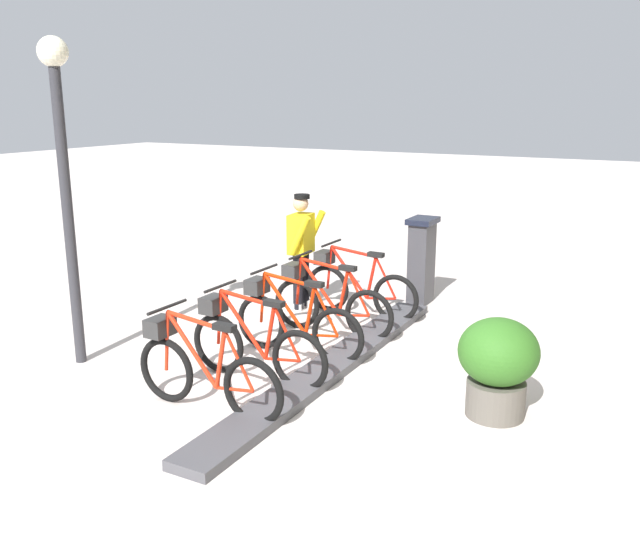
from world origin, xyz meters
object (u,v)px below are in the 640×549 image
Objects in this scene: bike_docked_0 at (356,286)px; bike_docked_3 at (252,343)px; worker_near_rack at (302,247)px; payment_kiosk at (421,259)px; bike_docked_1 at (327,302)px; lamp_post at (62,154)px; bike_docked_2 at (293,320)px; planter_bush at (498,362)px; bike_docked_4 at (202,370)px.

bike_docked_0 is 2.57m from bike_docked_3.
bike_docked_3 is at bearing 108.35° from worker_near_rack.
bike_docked_1 is (0.57, 1.88, -0.24)m from payment_kiosk.
payment_kiosk is 0.36× the size of lamp_post.
bike_docked_0 is 0.86m from bike_docked_1.
bike_docked_2 is at bearing 90.00° from bike_docked_0.
worker_near_rack is at bearing -32.23° from planter_bush.
worker_near_rack reaches higher than planter_bush.
payment_kiosk is 0.74× the size of bike_docked_1.
lamp_post reaches higher than planter_bush.
payment_kiosk is 1.79m from worker_near_rack.
bike_docked_3 is at bearing 80.96° from payment_kiosk.
payment_kiosk is 0.74× the size of bike_docked_2.
planter_bush is at bearing 147.77° from worker_near_rack.
payment_kiosk reaches higher than planter_bush.
payment_kiosk reaches higher than bike_docked_2.
bike_docked_3 reaches higher than planter_bush.
bike_docked_1 is at bearing 136.09° from worker_near_rack.
bike_docked_2 is 2.57m from planter_bush.
bike_docked_1 is 1.04× the size of worker_near_rack.
worker_near_rack is 0.46× the size of lamp_post.
planter_bush is (-2.52, -0.40, 0.11)m from bike_docked_3.
planter_bush is (-1.95, 3.19, -0.12)m from payment_kiosk.
planter_bush is at bearing -170.95° from bike_docked_3.
planter_bush is at bearing 169.76° from bike_docked_2.
bike_docked_3 is 0.86m from bike_docked_4.
bike_docked_1 is 1.26m from worker_near_rack.
lamp_post is (2.05, 3.07, 1.95)m from bike_docked_0.
bike_docked_2 is 1.00× the size of bike_docked_4.
lamp_post reaches higher than bike_docked_3.
bike_docked_0 and bike_docked_2 have the same top height.
bike_docked_2 reaches higher than planter_bush.
bike_docked_4 is at bearing 170.06° from lamp_post.
payment_kiosk is 5.15m from lamp_post.
bike_docked_3 is 1.00× the size of bike_docked_4.
bike_docked_4 is 2.85m from lamp_post.
bike_docked_4 is at bearing 103.90° from worker_near_rack.
lamp_post is 5.01m from planter_bush.
bike_docked_1 is at bearing -27.50° from planter_bush.
worker_near_rack is 3.57m from lamp_post.
lamp_post reaches higher than worker_near_rack.
bike_docked_3 is at bearing 90.00° from bike_docked_0.
bike_docked_2 is 1.92m from worker_near_rack.
bike_docked_1 is 2.57m from bike_docked_4.
bike_docked_2 is at bearing -90.00° from bike_docked_3.
bike_docked_2 is at bearing -10.24° from planter_bush.
bike_docked_0 is 1.00× the size of bike_docked_2.
payment_kiosk is 1.32× the size of planter_bush.
worker_near_rack reaches higher than bike_docked_1.
bike_docked_4 is at bearing 90.00° from bike_docked_0.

